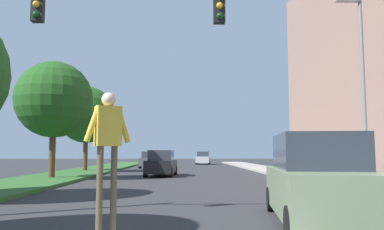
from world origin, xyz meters
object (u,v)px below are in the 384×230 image
object	(u,v)px
sedan_distant	(151,160)
suv_crossing	(319,181)
pedestrian_performer	(108,145)
sedan_midblock	(161,164)
traffic_light_gantry	(34,37)
street_lamp_right	(360,74)
tree_distant	(86,115)
sedan_far_horizon	(203,158)
tree_far	(54,100)

from	to	relation	value
sedan_distant	suv_crossing	bearing A→B (deg)	-78.63
pedestrian_performer	sedan_midblock	xyz separation A→B (m)	(-0.31, 19.99, -0.87)
traffic_light_gantry	street_lamp_right	bearing A→B (deg)	27.14
tree_distant	sedan_far_horizon	xyz separation A→B (m)	(10.55, 20.66, -3.84)
tree_far	street_lamp_right	bearing A→B (deg)	-28.85
sedan_midblock	pedestrian_performer	bearing A→B (deg)	-89.10
tree_distant	pedestrian_performer	world-z (taller)	tree_distant
street_lamp_right	suv_crossing	distance (m)	8.00
sedan_far_horizon	suv_crossing	bearing A→B (deg)	-89.53
tree_far	sedan_midblock	world-z (taller)	tree_far
suv_crossing	street_lamp_right	bearing A→B (deg)	57.18
pedestrian_performer	sedan_midblock	distance (m)	20.01
sedan_midblock	sedan_distant	distance (m)	14.14
traffic_light_gantry	street_lamp_right	size ratio (longest dim) A/B	1.08
tree_far	sedan_distant	distance (m)	18.52
tree_distant	sedan_midblock	size ratio (longest dim) A/B	1.51
traffic_light_gantry	sedan_far_horizon	size ratio (longest dim) A/B	1.80
tree_distant	sedan_distant	world-z (taller)	tree_distant
pedestrian_performer	sedan_far_horizon	bearing A→B (deg)	85.28
tree_far	suv_crossing	xyz separation A→B (m)	(10.55, -13.90, -3.70)
tree_far	street_lamp_right	size ratio (longest dim) A/B	0.90
suv_crossing	sedan_far_horizon	size ratio (longest dim) A/B	1.07
street_lamp_right	tree_distant	bearing A→B (deg)	131.23
tree_distant	street_lamp_right	world-z (taller)	street_lamp_right
tree_far	tree_distant	xyz separation A→B (m)	(-0.36, 8.91, -0.00)
pedestrian_performer	sedan_midblock	bearing A→B (deg)	90.90
street_lamp_right	pedestrian_performer	world-z (taller)	street_lamp_right
street_lamp_right	sedan_far_horizon	xyz separation A→B (m)	(-4.21, 37.50, -3.80)
tree_distant	suv_crossing	bearing A→B (deg)	-64.45
traffic_light_gantry	sedan_distant	size ratio (longest dim) A/B	1.76
traffic_light_gantry	suv_crossing	world-z (taller)	traffic_light_gantry
street_lamp_right	tree_far	bearing A→B (deg)	151.15
tree_distant	sedan_far_horizon	size ratio (longest dim) A/B	1.51
sedan_midblock	sedan_far_horizon	size ratio (longest dim) A/B	1.00
tree_distant	tree_far	bearing A→B (deg)	-87.71
sedan_midblock	sedan_far_horizon	bearing A→B (deg)	81.01
tree_far	sedan_distant	world-z (taller)	tree_far
tree_far	suv_crossing	world-z (taller)	tree_far
pedestrian_performer	suv_crossing	distance (m)	4.90
tree_far	sedan_far_horizon	xyz separation A→B (m)	(10.19, 29.57, -3.84)
sedan_midblock	tree_distant	bearing A→B (deg)	140.51
tree_distant	sedan_distant	bearing A→B (deg)	62.31
tree_far	suv_crossing	size ratio (longest dim) A/B	1.40
sedan_distant	sedan_far_horizon	xyz separation A→B (m)	(5.98, 11.95, 0.02)
suv_crossing	sedan_distant	xyz separation A→B (m)	(-6.34, 31.52, -0.16)
tree_distant	suv_crossing	world-z (taller)	tree_distant
pedestrian_performer	sedan_distant	distance (m)	34.09
tree_distant	traffic_light_gantry	size ratio (longest dim) A/B	0.84
street_lamp_right	sedan_distant	distance (m)	27.77
tree_far	traffic_light_gantry	distance (m)	13.87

